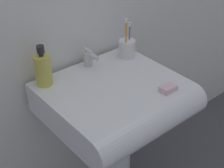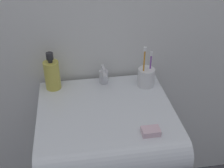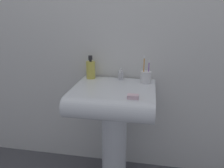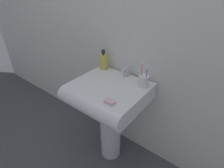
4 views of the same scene
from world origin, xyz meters
TOP-DOWN VIEW (x-y plane):
  - wall_back at (0.00, 0.28)m, footprint 5.00×0.05m
  - sink_basin at (0.00, -0.05)m, footprint 0.58×0.54m
  - faucet at (0.02, 0.18)m, footprint 0.04×0.10m
  - toothbrush_cup at (0.22, 0.14)m, footprint 0.08×0.08m
  - soap_bottle at (-0.22, 0.18)m, footprint 0.07×0.07m
  - bar_soap at (0.15, -0.20)m, footprint 0.07×0.05m

SIDE VIEW (x-z plane):
  - sink_basin at x=0.00m, z-range 0.68..0.82m
  - bar_soap at x=0.15m, z-range 0.82..0.84m
  - faucet at x=0.02m, z-range 0.82..0.90m
  - toothbrush_cup at x=0.22m, z-range 0.76..0.97m
  - soap_bottle at x=-0.22m, z-range 0.80..0.99m
  - wall_back at x=0.00m, z-range 0.00..2.40m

